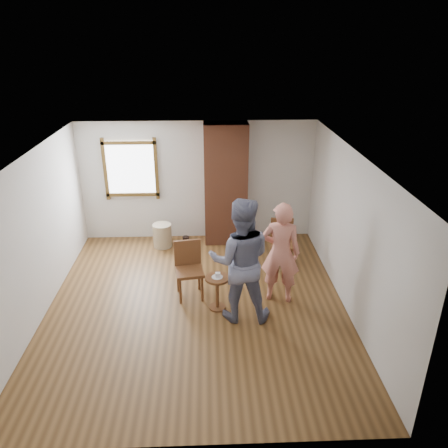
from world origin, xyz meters
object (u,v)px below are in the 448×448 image
(side_table, at_px, (217,287))
(dining_chair_right, at_px, (282,240))
(stoneware_crock, at_px, (162,235))
(person_pink, at_px, (280,253))
(man, at_px, (240,260))
(dining_chair_left, at_px, (189,266))

(side_table, bearing_deg, dining_chair_right, 48.50)
(stoneware_crock, distance_m, person_pink, 3.10)
(man, bearing_deg, stoneware_crock, -56.65)
(dining_chair_left, xyz_separation_m, dining_chair_right, (1.78, 1.01, -0.03))
(man, xyz_separation_m, person_pink, (0.71, 0.47, -0.13))
(side_table, distance_m, person_pink, 1.20)
(stoneware_crock, relative_size, dining_chair_right, 0.54)
(dining_chair_left, distance_m, man, 1.18)
(dining_chair_left, distance_m, dining_chair_right, 2.05)
(side_table, relative_size, man, 0.29)
(dining_chair_right, bearing_deg, dining_chair_left, -144.52)
(side_table, bearing_deg, man, -32.05)
(dining_chair_left, relative_size, dining_chair_right, 1.06)
(person_pink, bearing_deg, side_table, 25.35)
(dining_chair_left, distance_m, person_pink, 1.60)
(stoneware_crock, distance_m, dining_chair_left, 2.02)
(stoneware_crock, distance_m, dining_chair_right, 2.59)
(dining_chair_right, distance_m, person_pink, 1.30)
(dining_chair_right, distance_m, man, 2.00)
(stoneware_crock, distance_m, man, 3.06)
(dining_chair_left, xyz_separation_m, person_pink, (1.54, -0.22, 0.34))
(dining_chair_right, bearing_deg, person_pink, -95.05)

